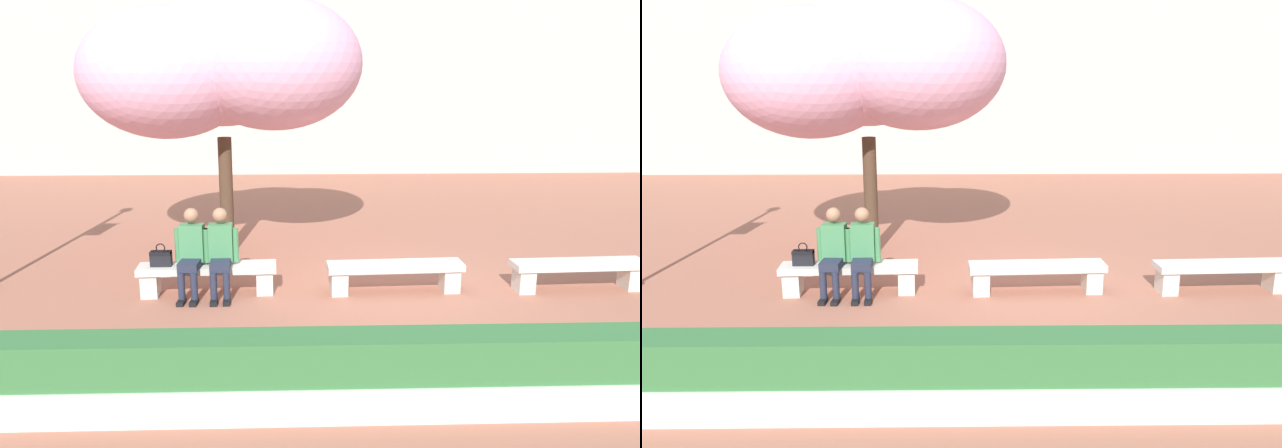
# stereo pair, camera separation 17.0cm
# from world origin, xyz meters

# --- Properties ---
(ground_plane) EXTENTS (100.00, 100.00, 0.00)m
(ground_plane) POSITION_xyz_m (0.00, 0.00, 0.00)
(ground_plane) COLOR #9E604C
(building_facade) EXTENTS (28.00, 4.00, 9.85)m
(building_facade) POSITION_xyz_m (0.00, 12.90, 4.93)
(building_facade) COLOR #B7B2A8
(building_facade) RESTS_ON ground
(stone_bench_west_end) EXTENTS (2.02, 0.51, 0.45)m
(stone_bench_west_end) POSITION_xyz_m (-2.75, 0.00, 0.31)
(stone_bench_west_end) COLOR beige
(stone_bench_west_end) RESTS_ON ground
(stone_bench_near_west) EXTENTS (2.02, 0.51, 0.45)m
(stone_bench_near_west) POSITION_xyz_m (0.00, 0.00, 0.31)
(stone_bench_near_west) COLOR beige
(stone_bench_near_west) RESTS_ON ground
(stone_bench_center) EXTENTS (2.02, 0.51, 0.45)m
(stone_bench_center) POSITION_xyz_m (2.75, 0.00, 0.31)
(stone_bench_center) COLOR beige
(stone_bench_center) RESTS_ON ground
(person_seated_left) EXTENTS (0.51, 0.70, 1.29)m
(person_seated_left) POSITION_xyz_m (-2.96, -0.05, 0.70)
(person_seated_left) COLOR black
(person_seated_left) RESTS_ON ground
(person_seated_right) EXTENTS (0.51, 0.69, 1.29)m
(person_seated_right) POSITION_xyz_m (-2.54, -0.05, 0.70)
(person_seated_right) COLOR black
(person_seated_right) RESTS_ON ground
(handbag) EXTENTS (0.30, 0.15, 0.34)m
(handbag) POSITION_xyz_m (-3.41, -0.03, 0.58)
(handbag) COLOR black
(handbag) RESTS_ON stone_bench_west_end
(cherry_tree_main) EXTENTS (4.69, 2.99, 4.44)m
(cherry_tree_main) POSITION_xyz_m (-2.67, 2.02, 3.28)
(cherry_tree_main) COLOR #473323
(cherry_tree_main) RESTS_ON ground
(planter_hedge_foreground) EXTENTS (9.64, 0.50, 0.80)m
(planter_hedge_foreground) POSITION_xyz_m (0.00, -3.33, 0.39)
(planter_hedge_foreground) COLOR beige
(planter_hedge_foreground) RESTS_ON ground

